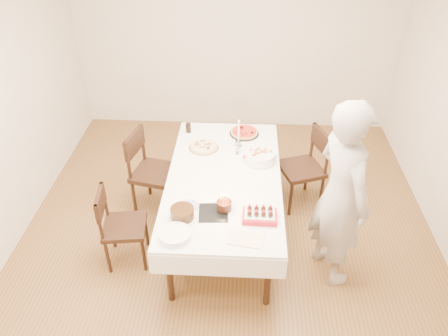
{
  "coord_description": "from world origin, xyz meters",
  "views": [
    {
      "loc": [
        0.14,
        -3.42,
        3.39
      ],
      "look_at": [
        -0.05,
        0.1,
        0.85
      ],
      "focal_mm": 35.0,
      "sensor_mm": 36.0,
      "label": 1
    }
  ],
  "objects_px": {
    "person": "(341,196)",
    "pizza_white": "(204,147)",
    "chair_right_savory": "(301,169)",
    "chair_left_dessert": "(125,227)",
    "pizza_pepperoni": "(244,132)",
    "pasta_bowl": "(260,156)",
    "taper_candle": "(239,133)",
    "strawberry_box": "(260,215)",
    "cola_glass": "(188,128)",
    "layer_cake": "(182,213)",
    "birthday_cake": "(224,202)",
    "dining_table": "(224,205)",
    "chair_left_savory": "(155,173)"
  },
  "relations": [
    {
      "from": "chair_left_dessert",
      "to": "pasta_bowl",
      "type": "distance_m",
      "value": 1.56
    },
    {
      "from": "pizza_white",
      "to": "chair_left_savory",
      "type": "bearing_deg",
      "value": -164.87
    },
    {
      "from": "chair_right_savory",
      "to": "person",
      "type": "xyz_separation_m",
      "value": [
        0.21,
        -1.03,
        0.46
      ]
    },
    {
      "from": "chair_left_dessert",
      "to": "strawberry_box",
      "type": "height_order",
      "value": "chair_left_dessert"
    },
    {
      "from": "chair_left_savory",
      "to": "birthday_cake",
      "type": "xyz_separation_m",
      "value": [
        0.82,
        -0.86,
        0.34
      ]
    },
    {
      "from": "dining_table",
      "to": "chair_right_savory",
      "type": "xyz_separation_m",
      "value": [
        0.85,
        0.55,
        0.1
      ]
    },
    {
      "from": "dining_table",
      "to": "strawberry_box",
      "type": "bearing_deg",
      "value": -60.26
    },
    {
      "from": "chair_right_savory",
      "to": "layer_cake",
      "type": "relative_size",
      "value": 3.53
    },
    {
      "from": "dining_table",
      "to": "chair_left_dessert",
      "type": "height_order",
      "value": "chair_left_dessert"
    },
    {
      "from": "pizza_white",
      "to": "strawberry_box",
      "type": "xyz_separation_m",
      "value": [
        0.6,
        -1.12,
        0.02
      ]
    },
    {
      "from": "chair_left_dessert",
      "to": "strawberry_box",
      "type": "bearing_deg",
      "value": 165.78
    },
    {
      "from": "chair_left_dessert",
      "to": "pizza_pepperoni",
      "type": "height_order",
      "value": "chair_left_dessert"
    },
    {
      "from": "layer_cake",
      "to": "chair_right_savory",
      "type": "bearing_deg",
      "value": 44.94
    },
    {
      "from": "chair_left_savory",
      "to": "pizza_pepperoni",
      "type": "relative_size",
      "value": 2.91
    },
    {
      "from": "taper_candle",
      "to": "strawberry_box",
      "type": "relative_size",
      "value": 1.1
    },
    {
      "from": "pizza_white",
      "to": "strawberry_box",
      "type": "relative_size",
      "value": 1.09
    },
    {
      "from": "chair_left_dessert",
      "to": "pizza_white",
      "type": "xyz_separation_m",
      "value": [
        0.7,
        0.96,
        0.34
      ]
    },
    {
      "from": "strawberry_box",
      "to": "dining_table",
      "type": "bearing_deg",
      "value": 119.74
    },
    {
      "from": "chair_left_savory",
      "to": "chair_left_dessert",
      "type": "xyz_separation_m",
      "value": [
        -0.16,
        -0.81,
        -0.06
      ]
    },
    {
      "from": "strawberry_box",
      "to": "chair_left_savory",
      "type": "bearing_deg",
      "value": 139.47
    },
    {
      "from": "layer_cake",
      "to": "chair_left_savory",
      "type": "bearing_deg",
      "value": 114.22
    },
    {
      "from": "chair_left_savory",
      "to": "pizza_white",
      "type": "distance_m",
      "value": 0.62
    },
    {
      "from": "dining_table",
      "to": "birthday_cake",
      "type": "relative_size",
      "value": 14.97
    },
    {
      "from": "dining_table",
      "to": "chair_left_dessert",
      "type": "bearing_deg",
      "value": -154.58
    },
    {
      "from": "person",
      "to": "taper_candle",
      "type": "distance_m",
      "value": 1.41
    },
    {
      "from": "birthday_cake",
      "to": "dining_table",
      "type": "bearing_deg",
      "value": 93.17
    },
    {
      "from": "dining_table",
      "to": "taper_candle",
      "type": "relative_size",
      "value": 6.36
    },
    {
      "from": "pizza_pepperoni",
      "to": "chair_left_savory",
      "type": "bearing_deg",
      "value": -154.0
    },
    {
      "from": "chair_left_savory",
      "to": "pasta_bowl",
      "type": "distance_m",
      "value": 1.2
    },
    {
      "from": "chair_left_savory",
      "to": "pizza_white",
      "type": "bearing_deg",
      "value": -152.19
    },
    {
      "from": "chair_left_dessert",
      "to": "birthday_cake",
      "type": "bearing_deg",
      "value": 169.91
    },
    {
      "from": "cola_glass",
      "to": "layer_cake",
      "type": "relative_size",
      "value": 0.41
    },
    {
      "from": "chair_right_savory",
      "to": "pasta_bowl",
      "type": "distance_m",
      "value": 0.64
    },
    {
      "from": "chair_left_dessert",
      "to": "layer_cake",
      "type": "relative_size",
      "value": 3.21
    },
    {
      "from": "pasta_bowl",
      "to": "strawberry_box",
      "type": "xyz_separation_m",
      "value": [
        -0.02,
        -0.91,
        -0.02
      ]
    },
    {
      "from": "pasta_bowl",
      "to": "pizza_white",
      "type": "bearing_deg",
      "value": 161.51
    },
    {
      "from": "person",
      "to": "taper_candle",
      "type": "relative_size",
      "value": 5.59
    },
    {
      "from": "cola_glass",
      "to": "pizza_white",
      "type": "bearing_deg",
      "value": -58.36
    },
    {
      "from": "chair_right_savory",
      "to": "chair_left_savory",
      "type": "relative_size",
      "value": 0.96
    },
    {
      "from": "chair_right_savory",
      "to": "birthday_cake",
      "type": "relative_size",
      "value": 6.69
    },
    {
      "from": "chair_left_savory",
      "to": "cola_glass",
      "type": "distance_m",
      "value": 0.66
    },
    {
      "from": "person",
      "to": "layer_cake",
      "type": "distance_m",
      "value": 1.42
    },
    {
      "from": "strawberry_box",
      "to": "birthday_cake",
      "type": "bearing_deg",
      "value": 160.99
    },
    {
      "from": "chair_left_dessert",
      "to": "person",
      "type": "relative_size",
      "value": 0.46
    },
    {
      "from": "pizza_pepperoni",
      "to": "pasta_bowl",
      "type": "xyz_separation_m",
      "value": [
        0.18,
        -0.54,
        0.04
      ]
    },
    {
      "from": "chair_right_savory",
      "to": "chair_left_dessert",
      "type": "bearing_deg",
      "value": -170.67
    },
    {
      "from": "layer_cake",
      "to": "birthday_cake",
      "type": "bearing_deg",
      "value": 20.74
    },
    {
      "from": "pasta_bowl",
      "to": "birthday_cake",
      "type": "bearing_deg",
      "value": -113.11
    },
    {
      "from": "chair_left_dessert",
      "to": "pizza_white",
      "type": "bearing_deg",
      "value": -133.29
    },
    {
      "from": "person",
      "to": "pizza_white",
      "type": "bearing_deg",
      "value": 28.98
    }
  ]
}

